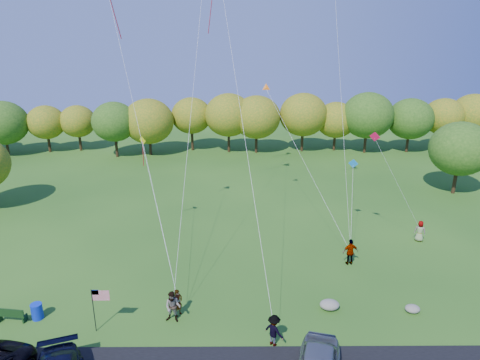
% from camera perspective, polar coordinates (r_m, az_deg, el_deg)
% --- Properties ---
extents(ground, '(140.00, 140.00, 0.00)m').
position_cam_1_polar(ground, '(24.82, -4.41, -19.88)').
color(ground, '#265518').
rests_on(ground, ground).
extents(treeline, '(75.97, 27.92, 8.09)m').
position_cam_1_polar(treeline, '(56.75, -0.41, 7.68)').
color(treeline, '#3A2915').
rests_on(treeline, ground).
extents(flyer_a, '(0.69, 0.72, 1.66)m').
position_cam_1_polar(flyer_a, '(25.93, -8.26, -15.87)').
color(flyer_a, '#4C4C59').
rests_on(flyer_a, ground).
extents(flyer_b, '(1.03, 0.86, 1.90)m').
position_cam_1_polar(flyer_b, '(25.42, -8.94, -16.38)').
color(flyer_b, '#4C4C59').
rests_on(flyer_b, ground).
extents(flyer_c, '(1.29, 1.26, 1.78)m').
position_cam_1_polar(flyer_c, '(23.66, 4.55, -19.37)').
color(flyer_c, '#4C4C59').
rests_on(flyer_c, ground).
extents(flyer_d, '(1.19, 0.63, 1.94)m').
position_cam_1_polar(flyer_d, '(31.58, 14.51, -9.28)').
color(flyer_d, '#4C4C59').
rests_on(flyer_d, ground).
extents(flyer_e, '(0.98, 0.86, 1.69)m').
position_cam_1_polar(flyer_e, '(36.78, 22.86, -6.30)').
color(flyer_e, '#4C4C59').
rests_on(flyer_e, ground).
extents(park_bench, '(1.72, 0.54, 0.95)m').
position_cam_1_polar(park_bench, '(28.41, -28.27, -15.57)').
color(park_bench, black).
rests_on(park_bench, ground).
extents(trash_barrel, '(0.64, 0.64, 0.95)m').
position_cam_1_polar(trash_barrel, '(28.13, -25.44, -15.53)').
color(trash_barrel, '#0D2BC8').
rests_on(trash_barrel, ground).
extents(flag_assembly, '(0.97, 0.63, 2.63)m').
position_cam_1_polar(flag_assembly, '(25.04, -18.43, -14.94)').
color(flag_assembly, black).
rests_on(flag_assembly, ground).
extents(boulder_near, '(1.17, 0.92, 0.58)m').
position_cam_1_polar(boulder_near, '(26.98, 11.85, -15.97)').
color(boulder_near, '#9C9488').
rests_on(boulder_near, ground).
extents(boulder_far, '(0.88, 0.73, 0.46)m').
position_cam_1_polar(boulder_far, '(28.14, 22.01, -15.63)').
color(boulder_far, slate).
rests_on(boulder_far, ground).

